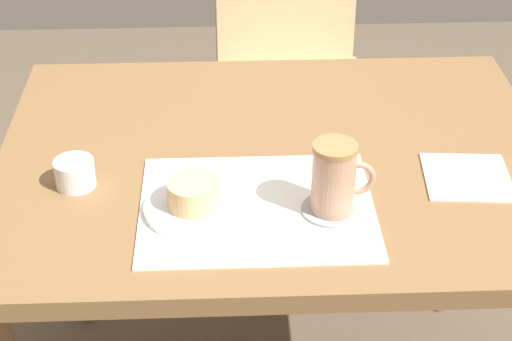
% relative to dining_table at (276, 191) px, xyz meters
% --- Properties ---
extents(dining_table, '(1.03, 0.79, 0.70)m').
position_rel_dining_table_xyz_m(dining_table, '(0.00, 0.00, 0.00)').
color(dining_table, brown).
rests_on(dining_table, ground_plane).
extents(wooden_chair, '(0.47, 0.47, 0.95)m').
position_rel_dining_table_xyz_m(wooden_chair, '(0.09, 0.74, -0.10)').
color(wooden_chair, '#D1B27F').
rests_on(wooden_chair, ground_plane).
extents(placemat, '(0.39, 0.31, 0.00)m').
position_rel_dining_table_xyz_m(placemat, '(-0.04, -0.17, 0.08)').
color(placemat, white).
rests_on(placemat, dining_table).
extents(pastry_plate, '(0.17, 0.17, 0.01)m').
position_rel_dining_table_xyz_m(pastry_plate, '(-0.15, -0.18, 0.09)').
color(pastry_plate, white).
rests_on(pastry_plate, placemat).
extents(pastry, '(0.09, 0.09, 0.05)m').
position_rel_dining_table_xyz_m(pastry, '(-0.15, -0.18, 0.12)').
color(pastry, '#E5BC7F').
rests_on(pastry, pastry_plate).
extents(coffee_coaster, '(0.10, 0.10, 0.00)m').
position_rel_dining_table_xyz_m(coffee_coaster, '(0.08, -0.19, 0.09)').
color(coffee_coaster, '#99999E').
rests_on(coffee_coaster, placemat).
extents(coffee_mug, '(0.11, 0.07, 0.12)m').
position_rel_dining_table_xyz_m(coffee_mug, '(0.08, -0.19, 0.15)').
color(coffee_mug, tan).
rests_on(coffee_mug, coffee_coaster).
extents(paper_napkin, '(0.16, 0.16, 0.00)m').
position_rel_dining_table_xyz_m(paper_napkin, '(0.33, -0.10, 0.08)').
color(paper_napkin, white).
rests_on(paper_napkin, dining_table).
extents(sugar_bowl, '(0.07, 0.07, 0.05)m').
position_rel_dining_table_xyz_m(sugar_bowl, '(-0.36, -0.09, 0.11)').
color(sugar_bowl, white).
rests_on(sugar_bowl, dining_table).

